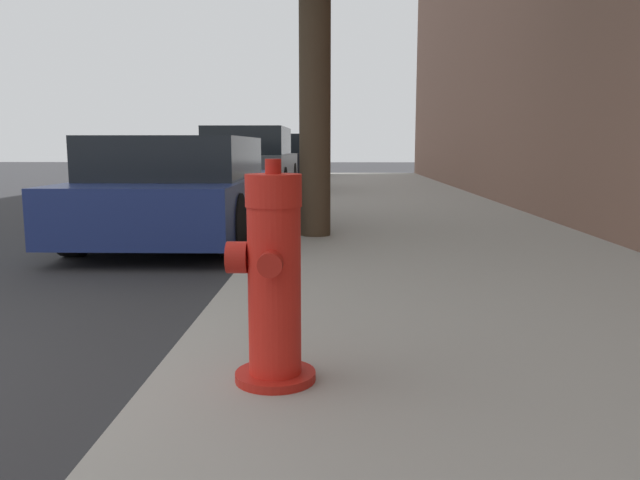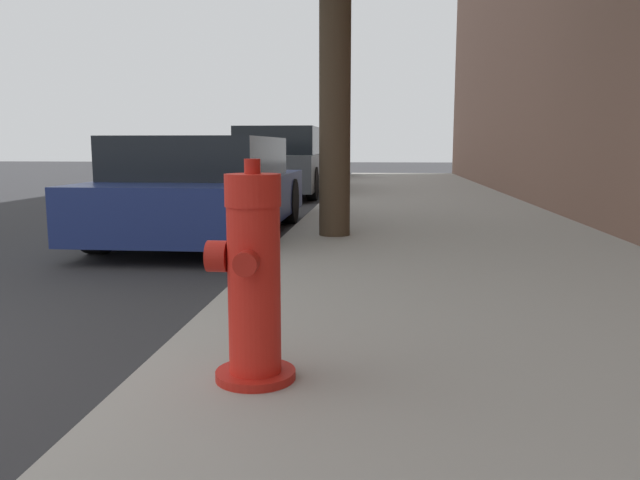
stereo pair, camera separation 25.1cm
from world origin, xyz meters
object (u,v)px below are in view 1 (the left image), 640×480
object	(u,v)px
parked_car_near	(183,189)
parked_car_far	(280,158)
parked_car_mid	(250,163)
fire_hydrant	(273,281)

from	to	relation	value
parked_car_near	parked_car_far	distance (m)	12.45
parked_car_mid	parked_car_far	world-z (taller)	parked_car_mid
parked_car_near	fire_hydrant	bearing A→B (deg)	-72.23
fire_hydrant	parked_car_mid	distance (m)	11.52
parked_car_near	parked_car_mid	xyz separation A→B (m)	(-0.11, 6.49, 0.13)
parked_car_near	parked_car_mid	distance (m)	6.50
fire_hydrant	parked_car_mid	world-z (taller)	parked_car_mid
parked_car_far	parked_car_mid	bearing A→B (deg)	-90.94
parked_car_mid	parked_car_far	distance (m)	5.96
parked_car_far	parked_car_near	bearing A→B (deg)	-89.96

